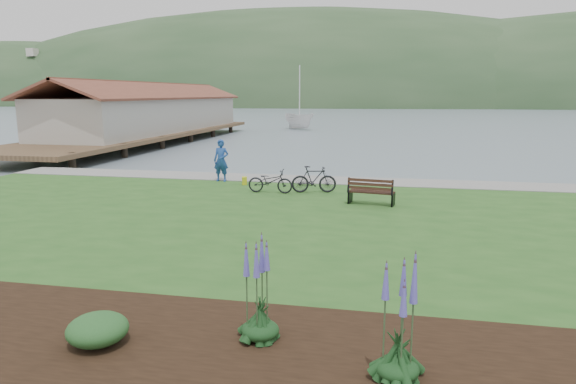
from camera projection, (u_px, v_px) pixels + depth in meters
name	position (u px, v px, depth m)	size (l,w,h in m)	color
ground	(336.00, 227.00, 17.07)	(600.00, 600.00, 0.00)	slate
lawn	(328.00, 237.00, 15.11)	(34.00, 20.00, 0.40)	#26531D
shoreline_path	(352.00, 181.00, 23.63)	(34.00, 2.20, 0.03)	gray
far_hillside	(448.00, 107.00, 176.72)	(580.00, 80.00, 38.00)	#2C4B2A
pier_pavilion	(152.00, 113.00, 46.98)	(8.00, 36.00, 5.40)	#4C3826
park_bench	(371.00, 191.00, 18.52)	(1.72, 0.92, 1.01)	black
person	(221.00, 157.00, 23.42)	(0.82, 0.56, 2.25)	#1F4491
bicycle_a	(270.00, 181.00, 20.78)	(1.84, 0.64, 0.96)	black
bicycle_b	(314.00, 179.00, 20.81)	(1.82, 0.53, 1.10)	black
sailboat	(299.00, 130.00, 63.51)	(9.39, 9.56, 24.77)	silver
pannier	(244.00, 181.00, 22.74)	(0.21, 0.32, 0.34)	gold
echium_0	(399.00, 327.00, 7.03)	(0.62, 0.62, 1.95)	#123216
echium_4	(260.00, 291.00, 8.19)	(0.62, 0.62, 2.05)	#123216
shrub_0	(98.00, 329.00, 8.14)	(0.97, 0.97, 0.48)	#1E4C21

